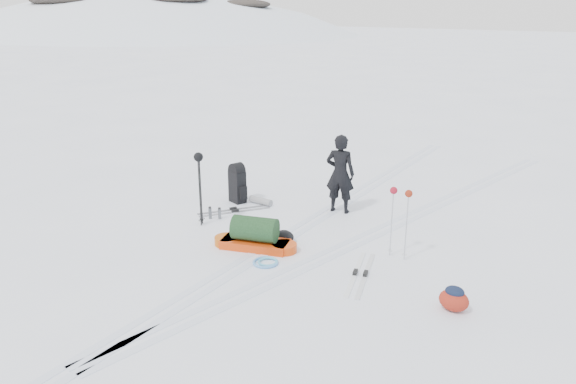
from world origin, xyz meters
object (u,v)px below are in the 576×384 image
at_px(skier, 340,174).
at_px(ski_poles_black, 199,166).
at_px(expedition_rucksack, 240,184).
at_px(pulk_sled, 255,236).

distance_m(skier, ski_poles_black, 3.03).
distance_m(skier, expedition_rucksack, 2.34).
bearing_deg(ski_poles_black, pulk_sled, -3.72).
xyz_separation_m(skier, expedition_rucksack, (-2.14, -0.82, -0.44)).
relative_size(skier, expedition_rucksack, 1.68).
bearing_deg(skier, pulk_sled, 68.81).
relative_size(skier, pulk_sled, 1.04).
relative_size(pulk_sled, expedition_rucksack, 1.62).
bearing_deg(ski_poles_black, expedition_rucksack, 105.04).
distance_m(pulk_sled, expedition_rucksack, 2.62).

